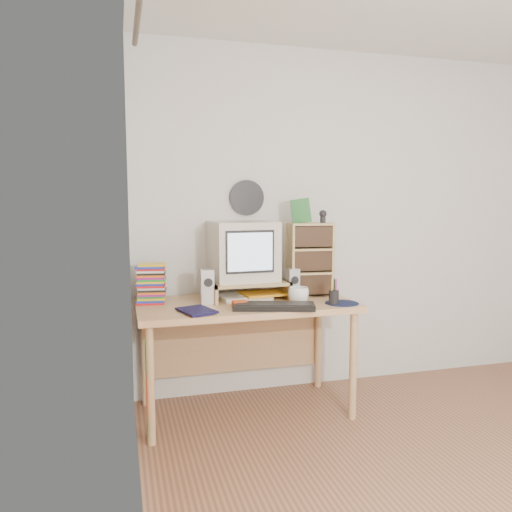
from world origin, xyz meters
TOP-DOWN VIEW (x-y plane):
  - back_wall at (0.00, 1.75)m, footprint 3.50×0.00m
  - left_wall at (-1.75, 0.00)m, footprint 0.00×3.50m
  - curtain at (-1.71, 0.48)m, footprint 0.00×2.20m
  - wall_disc at (-0.93, 1.73)m, footprint 0.25×0.02m
  - desk at (-1.03, 1.44)m, footprint 1.40×0.70m
  - monitor_riser at (-0.98, 1.48)m, footprint 0.52×0.30m
  - crt_monitor at (-1.00, 1.53)m, footprint 0.44×0.44m
  - speaker_left at (-1.28, 1.40)m, footprint 0.09×0.09m
  - speaker_right at (-0.69, 1.41)m, footprint 0.08×0.08m
  - keyboard at (-0.91, 1.13)m, footprint 0.53×0.30m
  - dvd_stack at (-1.62, 1.50)m, footprint 0.19×0.15m
  - cd_rack at (-0.54, 1.48)m, footprint 0.32×0.19m
  - mug at (-0.71, 1.25)m, footprint 0.15×0.15m
  - diary at (-1.47, 1.14)m, footprint 0.25×0.22m
  - mousepad at (-0.44, 1.17)m, footprint 0.22×0.22m
  - pen_cup at (-0.50, 1.16)m, footprint 0.08×0.08m
  - papers at (-0.97, 1.48)m, footprint 0.36×0.29m
  - red_box at (-1.11, 1.23)m, footprint 0.09×0.06m
  - game_box at (-0.61, 1.49)m, footprint 0.13×0.06m
  - webcam at (-0.46, 1.45)m, footprint 0.06×0.06m

SIDE VIEW (x-z plane):
  - desk at x=-1.03m, z-range 0.24..0.99m
  - mousepad at x=-0.44m, z-range 0.75..0.75m
  - keyboard at x=-0.91m, z-range 0.75..0.78m
  - diary at x=-1.47m, z-range 0.75..0.79m
  - red_box at x=-1.11m, z-range 0.75..0.79m
  - papers at x=-0.97m, z-range 0.75..0.79m
  - mug at x=-0.71m, z-range 0.75..0.85m
  - pen_cup at x=-0.50m, z-range 0.75..0.88m
  - monitor_riser at x=-0.98m, z-range 0.78..0.90m
  - speaker_right at x=-0.69m, z-range 0.75..0.95m
  - speaker_left at x=-1.28m, z-range 0.75..0.97m
  - dvd_stack at x=-1.62m, z-range 0.75..1.00m
  - cd_rack at x=-0.54m, z-range 0.75..1.26m
  - crt_monitor at x=-1.00m, z-range 0.87..1.27m
  - curtain at x=-1.71m, z-range 0.05..2.25m
  - back_wall at x=0.00m, z-range -0.50..3.00m
  - left_wall at x=-1.75m, z-range -0.50..3.00m
  - webcam at x=-0.46m, z-range 1.26..1.35m
  - game_box at x=-0.61m, z-range 1.26..1.42m
  - wall_disc at x=-0.93m, z-range 1.30..1.55m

